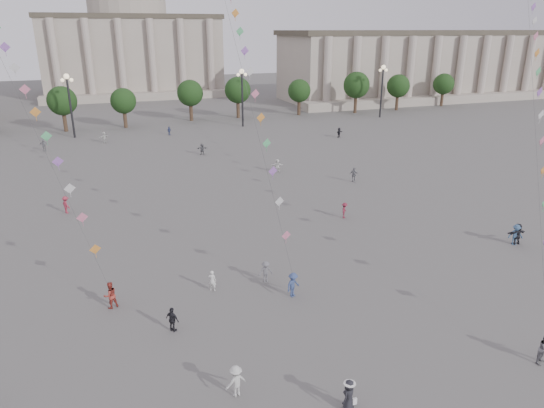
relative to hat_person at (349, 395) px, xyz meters
name	(u,v)px	position (x,y,z in m)	size (l,w,h in m)	color
ground	(343,380)	(0.76, 1.98, -0.89)	(360.00, 360.00, 0.00)	#52504D
hall_east	(432,65)	(75.76, 95.87, 7.54)	(84.00, 26.22, 17.20)	#9F9385
hall_central	(131,41)	(0.76, 131.20, 13.34)	(48.30, 34.30, 35.50)	#9F9385
tree_row	(156,96)	(0.76, 79.98, 4.50)	(137.12, 5.12, 8.00)	#3A281D
lamp_post_mid_west	(69,94)	(-14.24, 71.98, 6.46)	(2.00, 0.90, 10.65)	#262628
lamp_post_mid_east	(242,87)	(15.76, 71.98, 6.46)	(2.00, 0.90, 10.65)	#262628
lamp_post_far_east	(382,81)	(45.76, 71.98, 6.46)	(2.00, 0.90, 10.65)	#262628
person_crowd_0	(169,131)	(1.34, 68.67, -0.14)	(0.88, 0.36, 1.50)	navy
person_crowd_3	(517,234)	(22.91, 12.44, 0.06)	(1.75, 0.56, 1.89)	black
person_crowd_4	(104,137)	(-9.52, 65.98, 0.02)	(1.69, 0.54, 1.82)	silver
person_crowd_6	(266,272)	(0.33, 13.43, -0.06)	(1.07, 0.61, 1.65)	slate
person_crowd_7	(277,166)	(11.18, 40.43, -0.03)	(1.60, 0.51, 1.73)	white
person_crowd_8	(345,210)	(11.77, 22.95, -0.10)	(1.02, 0.58, 1.57)	maroon
person_crowd_9	(339,133)	(28.50, 56.89, -0.05)	(1.56, 0.50, 1.68)	black
person_crowd_12	(202,149)	(3.90, 52.88, -0.04)	(1.57, 0.50, 1.70)	#58595C
person_crowd_13	(212,281)	(-3.66, 13.49, -0.10)	(0.57, 0.38, 1.57)	silver
person_crowd_14	(516,235)	(22.67, 12.38, 0.04)	(1.21, 0.69, 1.87)	#355377
person_crowd_16	(44,145)	(-18.38, 63.18, 0.02)	(1.06, 0.44, 1.81)	slate
person_crowd_17	(66,205)	(-14.04, 33.56, 0.00)	(1.15, 0.66, 1.79)	#9E2B3D
person_crowd_20	(354,175)	(18.43, 33.23, 0.02)	(1.06, 0.44, 1.81)	slate
person_crowd_21	(236,381)	(-4.90, 2.78, -0.01)	(1.13, 0.65, 1.75)	#B7B7B3
tourist_1	(172,320)	(-7.07, 9.47, -0.07)	(0.96, 0.40, 1.63)	black
kite_flyer_0	(110,295)	(-10.54, 13.56, 0.05)	(0.91, 0.71, 1.87)	maroon
kite_flyer_1	(293,285)	(1.44, 10.83, 0.01)	(1.16, 0.67, 1.80)	navy
hat_person	(349,395)	(0.00, 0.00, 0.00)	(0.99, 0.91, 1.70)	black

